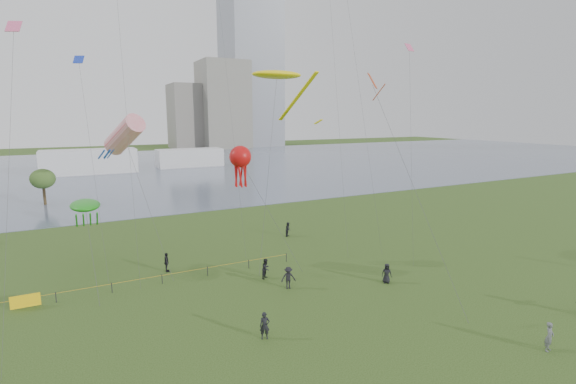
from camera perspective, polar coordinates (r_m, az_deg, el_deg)
name	(u,v)px	position (r m, az deg, el deg)	size (l,w,h in m)	color
ground_plane	(358,337)	(29.17, 9.59, -18.94)	(400.00, 400.00, 0.00)	#253E13
lake	(138,168)	(121.98, -19.85, 3.06)	(400.00, 120.00, 0.08)	slate
tower	(250,15)	(208.61, -5.25, 23.00)	(24.00, 24.00, 120.00)	slate
building_mid	(223,105)	(192.34, -8.86, 11.66)	(20.00, 20.00, 38.00)	slate
building_low	(189,116)	(194.07, -13.37, 10.02)	(16.00, 18.00, 28.00)	slate
pavilion_left	(90,161)	(115.74, -25.50, 3.79)	(22.00, 8.00, 6.00)	silver
pavilion_right	(190,158)	(122.36, -13.28, 4.59)	(18.00, 7.00, 5.00)	silver
fence	(83,291)	(37.58, -26.25, -12.06)	(24.07, 0.07, 1.05)	black
kite_flyer	(549,337)	(31.32, 32.14, -16.41)	(0.67, 0.44, 1.85)	#565A5D
spectator_a	(266,269)	(37.55, -3.03, -10.41)	(0.87, 0.68, 1.80)	black
spectator_b	(288,278)	(35.40, 0.05, -11.64)	(1.22, 0.70, 1.89)	black
spectator_c	(167,262)	(40.55, -16.27, -9.22)	(1.06, 0.44, 1.81)	black
spectator_d	(387,273)	(37.53, 13.34, -10.77)	(0.84, 0.54, 1.71)	black
spectator_f	(265,326)	(28.22, -3.20, -17.79)	(0.65, 0.43, 1.79)	black
spectator_g	(288,229)	(50.00, 0.04, -5.12)	(0.83, 0.65, 1.72)	black
kite_stingray	(277,75)	(42.77, -1.48, 15.66)	(7.22, 10.11, 18.64)	#3F3F42
kite_windsock	(124,135)	(41.19, -21.46, 7.27)	(5.02, 8.32, 14.46)	#3F3F42
kite_creature	(85,205)	(42.29, -26.00, -1.67)	(2.56, 11.11, 6.64)	#3F3F42
kite_octopus	(240,158)	(40.02, -6.54, 4.70)	(4.91, 6.42, 11.45)	#3F3F42
kite_delta	(377,91)	(37.23, 12.04, 13.34)	(1.57, 12.20, 17.82)	#3F3F42
small_kites	(232,9)	(43.00, -7.71, 23.59)	(33.73, 13.56, 9.67)	#1933B2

